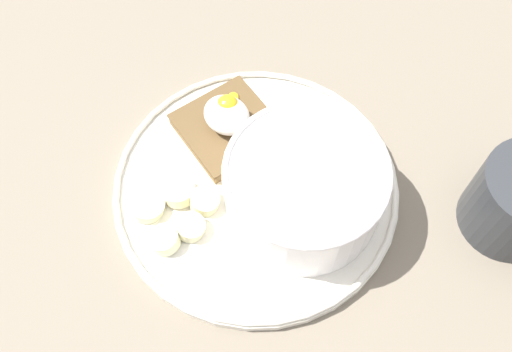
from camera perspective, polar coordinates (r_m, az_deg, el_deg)
ground_plane at (r=58.83cm, az=0.00°, el=-1.87°), size 120.00×120.00×2.00cm
plate at (r=57.23cm, az=0.00°, el=-1.06°), size 28.56×28.56×1.60cm
oatmeal_bowl at (r=53.00cm, az=4.87°, el=-1.15°), size 15.09×15.09×7.21cm
toast_slice at (r=59.60cm, az=-2.85°, el=4.84°), size 11.54×11.54×1.57cm
poached_egg at (r=57.67cm, az=-2.93°, el=6.26°), size 4.90×5.90×3.63cm
banana_slice_front at (r=54.62cm, az=-6.55°, el=-5.10°), size 3.92×3.87×1.69cm
banana_slice_left at (r=56.39cm, az=-7.70°, el=-1.63°), size 4.66×4.62×1.76cm
banana_slice_back at (r=54.42cm, az=-9.14°, el=-6.31°), size 3.64×3.52×1.75cm
banana_slice_right at (r=55.58cm, az=-5.15°, el=-2.53°), size 4.10×4.05×1.83cm
banana_slice_inner at (r=56.24cm, az=-10.87°, el=-2.87°), size 5.03×4.99×1.78cm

